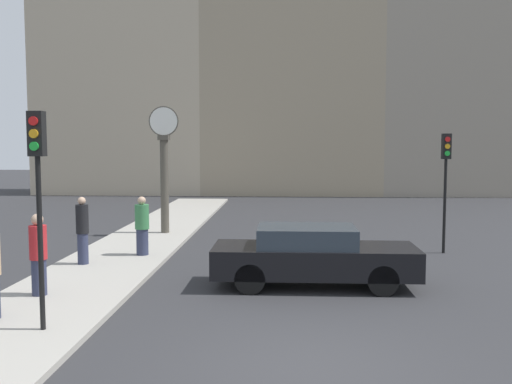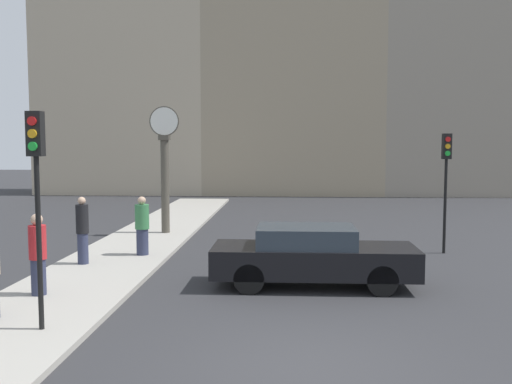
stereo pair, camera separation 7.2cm
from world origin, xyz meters
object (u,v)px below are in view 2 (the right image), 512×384
Objects in this scene: sedan_car at (312,256)px; street_clock at (165,168)px; pedestrian_green_hoodie at (142,226)px; pedestrian_red_top at (38,254)px; traffic_light_far at (446,168)px; pedestrian_black_jacket at (82,230)px; traffic_light_near at (37,174)px.

street_clock is (-4.97, 7.00, 1.72)m from sedan_car.
street_clock is 2.67× the size of pedestrian_green_hoodie.
street_clock reaches higher than pedestrian_red_top.
traffic_light_far is 0.80× the size of street_clock.
traffic_light_near is at bearing -77.18° from pedestrian_black_jacket.
pedestrian_red_top is (-0.88, -8.48, -1.46)m from street_clock.
pedestrian_black_jacket is at bearing 93.31° from pedestrian_red_top.
traffic_light_near is at bearing -142.74° from sedan_car.
traffic_light_near is 6.86m from pedestrian_green_hoodie.
sedan_car is 6.04m from pedestrian_red_top.
street_clock is at bearing 78.87° from pedestrian_black_jacket.
traffic_light_far is 11.65m from pedestrian_red_top.
pedestrian_black_jacket is at bearing -134.18° from pedestrian_green_hoodie.
pedestrian_black_jacket is at bearing 102.82° from traffic_light_near.
sedan_car is 1.30× the size of traffic_light_far.
traffic_light_far is at bearing 29.85° from pedestrian_red_top.
traffic_light_far is 9.16m from pedestrian_green_hoodie.
pedestrian_red_top is at bearing -86.69° from pedestrian_black_jacket.
street_clock is 4.34m from pedestrian_green_hoodie.
pedestrian_green_hoodie is at bearing -171.52° from traffic_light_far.
pedestrian_black_jacket is (-1.20, 5.29, -1.79)m from traffic_light_near.
traffic_light_near is at bearing -90.57° from pedestrian_green_hoodie.
pedestrian_red_top is at bearing -95.91° from street_clock.
street_clock is (-9.13, 2.74, -0.15)m from traffic_light_far.
sedan_car is 2.70× the size of pedestrian_red_top.
traffic_light_far is at bearing -16.70° from street_clock.
pedestrian_black_jacket is at bearing -101.13° from street_clock.
street_clock is 2.51× the size of pedestrian_black_jacket.
traffic_light_near is 1.04× the size of traffic_light_far.
street_clock is (-0.15, 10.67, -0.36)m from traffic_light_near.
pedestrian_red_top reaches higher than sedan_car.
pedestrian_red_top is 4.55m from pedestrian_green_hoodie.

